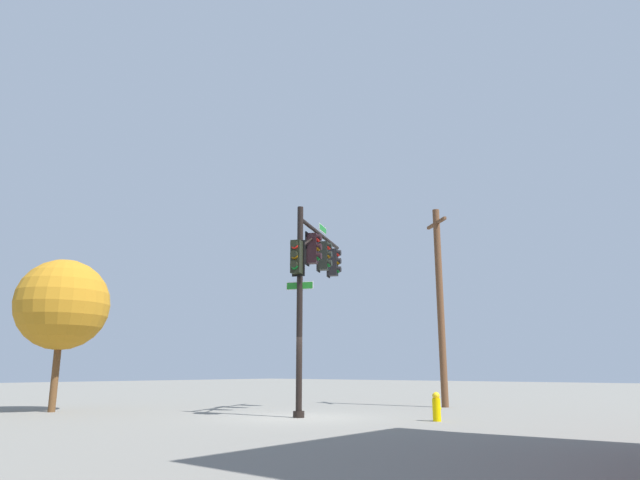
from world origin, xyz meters
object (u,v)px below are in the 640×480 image
at_px(utility_pole, 440,302).
at_px(fire_hydrant, 437,407).
at_px(signal_pole_assembly, 314,267).
at_px(tree_near, 62,305).

distance_m(utility_pole, fire_hydrant, 7.59).
xyz_separation_m(signal_pole_assembly, fire_hydrant, (0.17, -4.57, -4.66)).
height_order(fire_hydrant, tree_near, tree_near).
bearing_deg(signal_pole_assembly, fire_hydrant, -87.81).
distance_m(signal_pole_assembly, tree_near, 9.51).
relative_size(utility_pole, fire_hydrant, 9.96).
height_order(signal_pole_assembly, utility_pole, utility_pole).
bearing_deg(utility_pole, tree_near, 139.57).
bearing_deg(tree_near, fire_hydrant, -66.50).
bearing_deg(utility_pole, signal_pole_assembly, 163.56).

